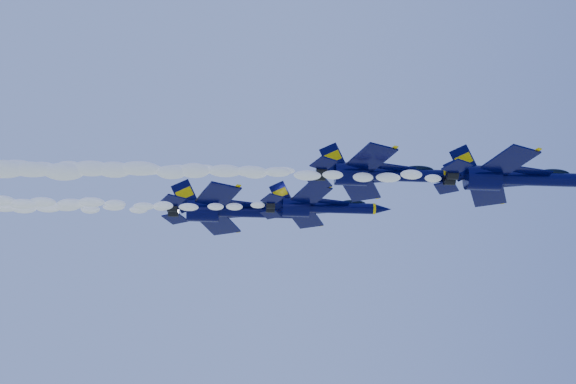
{
  "coord_description": "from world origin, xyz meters",
  "views": [
    {
      "loc": [
        -11.06,
        -81.37,
        112.54
      ],
      "look_at": [
        -6.05,
        -0.57,
        153.65
      ],
      "focal_mm": 50.0,
      "sensor_mm": 36.0,
      "label": 1
    }
  ],
  "objects": [
    {
      "name": "smoke_trail_jet_second",
      "position": [
        -31.22,
        -6.54,
        152.64
      ],
      "size": [
        55.68,
        2.06,
        1.85
      ],
      "primitive_type": "ellipsoid",
      "color": "white"
    },
    {
      "name": "jet_fourth",
      "position": [
        -12.36,
        8.8,
        155.67
      ],
      "size": [
        18.57,
        15.24,
        6.9
      ],
      "color": "#030432"
    },
    {
      "name": "jet_second",
      "position": [
        3.53,
        -6.54,
        153.09
      ],
      "size": [
        16.15,
        13.25,
        6.0
      ],
      "color": "#030432"
    },
    {
      "name": "jet_lead",
      "position": [
        17.25,
        -8.64,
        151.96
      ],
      "size": [
        16.91,
        13.87,
        6.28
      ],
      "color": "#030432"
    },
    {
      "name": "jet_third",
      "position": [
        -1.84,
        4.12,
        154.15
      ],
      "size": [
        15.03,
        12.33,
        5.59
      ],
      "color": "#030432"
    },
    {
      "name": "smoke_trail_jet_third",
      "position": [
        -36.1,
        4.12,
        153.71
      ],
      "size": [
        55.68,
        1.92,
        1.72
      ],
      "primitive_type": "ellipsoid",
      "color": "white"
    },
    {
      "name": "smoke_trail_jet_lead",
      "position": [
        -17.82,
        -8.64,
        151.49
      ],
      "size": [
        55.68,
        2.16,
        1.94
      ],
      "primitive_type": "ellipsoid",
      "color": "white"
    }
  ]
}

